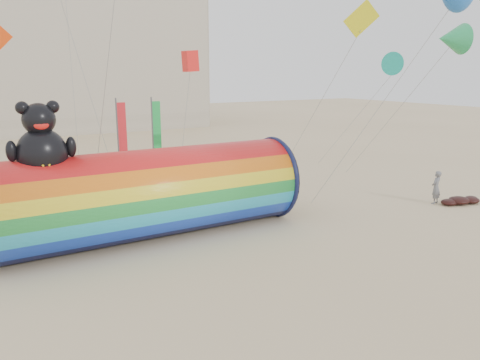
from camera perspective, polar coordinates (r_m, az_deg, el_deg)
ground at (r=18.68m, az=1.04°, el=-8.27°), size 160.00×160.00×0.00m
windsock_assembly at (r=19.78m, az=-10.94°, el=-1.36°), size 12.76×3.89×5.88m
kite_handler at (r=26.57m, az=22.78°, el=-0.85°), size 0.72×0.56×1.76m
fabric_bundle at (r=27.33m, az=25.31°, el=-2.26°), size 2.62×1.35×0.41m
festival_banners at (r=30.18m, az=-15.32°, el=4.66°), size 7.98×2.97×5.20m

